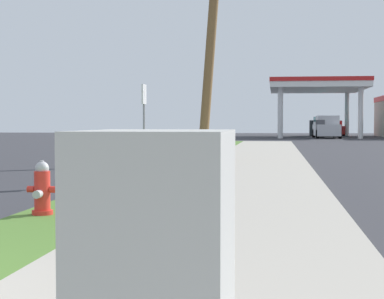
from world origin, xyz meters
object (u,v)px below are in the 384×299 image
(fire_hydrant_nearest, at_px, (42,191))
(fire_hydrant_fifth, at_px, (229,136))
(fire_hydrant_fourth, at_px, (221,139))
(truck_teal_at_forecourt, at_px, (325,127))
(fire_hydrant_second, at_px, (166,156))
(fire_hydrant_third, at_px, (202,145))
(car_red_by_near_pump, at_px, (332,129))
(utility_pole_midground, at_px, (211,39))
(street_sign_post, at_px, (144,111))
(truck_silver_on_apron, at_px, (326,128))

(fire_hydrant_nearest, xyz_separation_m, fire_hydrant_fifth, (0.01, 35.48, 0.00))
(fire_hydrant_fourth, relative_size, fire_hydrant_fifth, 1.00)
(fire_hydrant_fourth, bearing_deg, truck_teal_at_forecourt, 75.17)
(fire_hydrant_fourth, bearing_deg, fire_hydrant_second, -89.96)
(fire_hydrant_nearest, bearing_deg, fire_hydrant_third, 89.43)
(car_red_by_near_pump, distance_m, truck_teal_at_forecourt, 3.31)
(utility_pole_midground, relative_size, truck_teal_at_forecourt, 1.45)
(fire_hydrant_second, height_order, street_sign_post, street_sign_post)
(fire_hydrant_fifth, height_order, car_red_by_near_pump, car_red_by_near_pump)
(utility_pole_midground, bearing_deg, fire_hydrant_fourth, 93.52)
(fire_hydrant_third, relative_size, fire_hydrant_fourth, 1.00)
(fire_hydrant_third, xyz_separation_m, truck_silver_on_apron, (7.40, 31.63, 0.47))
(fire_hydrant_fifth, relative_size, street_sign_post, 0.35)
(fire_hydrant_second, distance_m, fire_hydrant_fifth, 26.27)
(fire_hydrant_second, bearing_deg, fire_hydrant_nearest, -90.85)
(fire_hydrant_third, relative_size, truck_teal_at_forecourt, 0.14)
(fire_hydrant_third, height_order, fire_hydrant_fourth, same)
(fire_hydrant_third, distance_m, truck_teal_at_forecourt, 40.14)
(fire_hydrant_second, distance_m, street_sign_post, 3.70)
(fire_hydrant_fifth, bearing_deg, fire_hydrant_nearest, -90.02)
(fire_hydrant_third, bearing_deg, utility_pole_midground, -79.54)
(fire_hydrant_third, distance_m, fire_hydrant_fifth, 17.75)
(fire_hydrant_second, xyz_separation_m, fire_hydrant_fourth, (-0.01, 18.12, 0.00))
(fire_hydrant_nearest, xyz_separation_m, car_red_by_near_pump, (9.02, 60.25, 0.28))
(fire_hydrant_nearest, bearing_deg, street_sign_post, 87.50)
(fire_hydrant_fifth, relative_size, utility_pole_midground, 0.09)
(car_red_by_near_pump, bearing_deg, fire_hydrant_third, -101.75)
(utility_pole_midground, bearing_deg, fire_hydrant_nearest, -94.22)
(fire_hydrant_second, relative_size, street_sign_post, 0.35)
(car_red_by_near_pump, relative_size, truck_silver_on_apron, 0.85)
(fire_hydrant_second, xyz_separation_m, truck_teal_at_forecourt, (7.87, 47.89, 0.47))
(fire_hydrant_third, bearing_deg, car_red_by_near_pump, 78.25)
(fire_hydrant_second, height_order, fire_hydrant_third, same)
(fire_hydrant_second, xyz_separation_m, truck_silver_on_apron, (7.44, 40.15, 0.47))
(fire_hydrant_nearest, bearing_deg, truck_teal_at_forecourt, 82.02)
(fire_hydrant_third, height_order, car_red_by_near_pump, car_red_by_near_pump)
(fire_hydrant_fourth, bearing_deg, fire_hydrant_nearest, -90.26)
(fire_hydrant_third, distance_m, street_sign_post, 12.08)
(utility_pole_midground, height_order, truck_teal_at_forecourt, utility_pole_midground)
(fire_hydrant_third, height_order, truck_silver_on_apron, truck_silver_on_apron)
(truck_silver_on_apron, bearing_deg, fire_hydrant_third, -103.17)
(fire_hydrant_nearest, height_order, fire_hydrant_third, same)
(truck_teal_at_forecourt, bearing_deg, car_red_by_near_pump, 72.14)
(fire_hydrant_third, relative_size, car_red_by_near_pump, 0.16)
(utility_pole_midground, bearing_deg, truck_teal_at_forecourt, 80.88)
(fire_hydrant_nearest, xyz_separation_m, street_sign_post, (0.25, 5.71, 1.19))
(truck_teal_at_forecourt, distance_m, truck_silver_on_apron, 7.75)
(fire_hydrant_fourth, height_order, truck_teal_at_forecourt, truck_teal_at_forecourt)
(fire_hydrant_nearest, xyz_separation_m, truck_teal_at_forecourt, (8.01, 57.10, 0.47))
(fire_hydrant_second, distance_m, fire_hydrant_fourth, 18.12)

